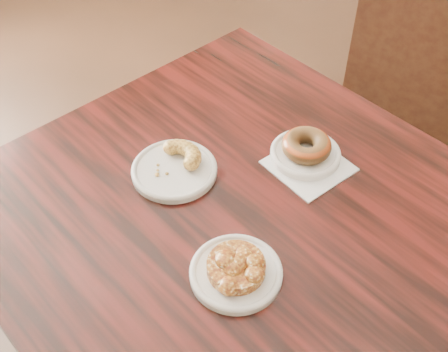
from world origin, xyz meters
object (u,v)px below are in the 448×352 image
Objects in this scene: cafe_table at (230,308)px; cruller_fragment at (174,163)px; glazed_donut at (307,145)px; apple_fritter at (236,265)px; chair_far at (428,101)px.

cafe_table is 8.09× the size of cruller_fragment.
glazed_donut is 0.27m from cruller_fragment.
cafe_table is 6.44× the size of apple_fritter.
cafe_table is 0.94m from chair_far.
apple_fritter is 0.27m from cruller_fragment.
cruller_fragment is at bearing 70.33° from chair_far.
cruller_fragment is (-0.14, -0.00, 0.40)m from cafe_table.
chair_far is at bearing 90.51° from apple_fritter.
apple_fritter is (0.10, -0.13, 0.40)m from cafe_table.
cruller_fragment is at bearing 152.66° from apple_fritter.
chair_far is (0.09, 0.93, 0.08)m from cafe_table.
chair_far is at bearing 95.37° from cafe_table.
cruller_fragment is at bearing -168.54° from cafe_table.
chair_far is at bearing 86.50° from glazed_donut.
glazed_donut is at bearing 45.97° from cruller_fragment.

